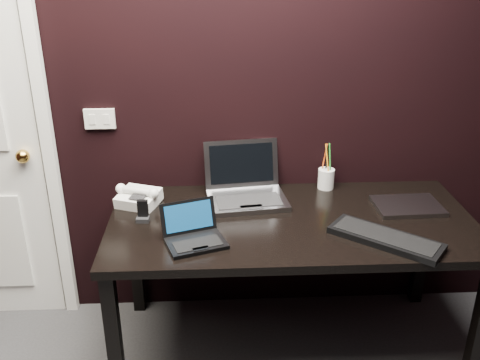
{
  "coord_description": "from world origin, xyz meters",
  "views": [
    {
      "loc": [
        -0.05,
        -0.79,
        1.91
      ],
      "look_at": [
        0.05,
        1.35,
        0.97
      ],
      "focal_mm": 40.0,
      "sensor_mm": 36.0,
      "label": 1
    }
  ],
  "objects_px": {
    "desk": "(291,234)",
    "silver_laptop": "(246,190)",
    "mobile_phone": "(143,213)",
    "closed_laptop": "(407,206)",
    "desk_phone": "(138,197)",
    "ext_keyboard": "(386,238)",
    "pen_cup": "(326,178)",
    "netbook": "(194,235)"
  },
  "relations": [
    {
      "from": "desk_phone",
      "to": "pen_cup",
      "type": "height_order",
      "value": "pen_cup"
    },
    {
      "from": "closed_laptop",
      "to": "mobile_phone",
      "type": "distance_m",
      "value": 1.27
    },
    {
      "from": "ext_keyboard",
      "to": "mobile_phone",
      "type": "xyz_separation_m",
      "value": [
        -1.06,
        0.24,
        0.02
      ]
    },
    {
      "from": "desk",
      "to": "ext_keyboard",
      "type": "relative_size",
      "value": 3.57
    },
    {
      "from": "silver_laptop",
      "to": "pen_cup",
      "type": "relative_size",
      "value": 1.69
    },
    {
      "from": "ext_keyboard",
      "to": "pen_cup",
      "type": "distance_m",
      "value": 0.58
    },
    {
      "from": "closed_laptop",
      "to": "mobile_phone",
      "type": "xyz_separation_m",
      "value": [
        -1.27,
        -0.06,
        0.03
      ]
    },
    {
      "from": "netbook",
      "to": "closed_laptop",
      "type": "height_order",
      "value": "netbook"
    },
    {
      "from": "ext_keyboard",
      "to": "netbook",
      "type": "bearing_deg",
      "value": 177.48
    },
    {
      "from": "closed_laptop",
      "to": "desk_phone",
      "type": "height_order",
      "value": "desk_phone"
    },
    {
      "from": "desk",
      "to": "closed_laptop",
      "type": "bearing_deg",
      "value": 8.6
    },
    {
      "from": "desk",
      "to": "mobile_phone",
      "type": "relative_size",
      "value": 16.93
    },
    {
      "from": "desk_phone",
      "to": "pen_cup",
      "type": "relative_size",
      "value": 0.96
    },
    {
      "from": "closed_laptop",
      "to": "pen_cup",
      "type": "height_order",
      "value": "pen_cup"
    },
    {
      "from": "mobile_phone",
      "to": "desk",
      "type": "bearing_deg",
      "value": -1.83
    },
    {
      "from": "silver_laptop",
      "to": "pen_cup",
      "type": "height_order",
      "value": "silver_laptop"
    },
    {
      "from": "silver_laptop",
      "to": "pen_cup",
      "type": "distance_m",
      "value": 0.44
    },
    {
      "from": "netbook",
      "to": "closed_laptop",
      "type": "xyz_separation_m",
      "value": [
        1.02,
        0.27,
        -0.02
      ]
    },
    {
      "from": "netbook",
      "to": "desk_phone",
      "type": "bearing_deg",
      "value": 127.11
    },
    {
      "from": "desk",
      "to": "silver_laptop",
      "type": "height_order",
      "value": "silver_laptop"
    },
    {
      "from": "desk",
      "to": "desk_phone",
      "type": "height_order",
      "value": "desk_phone"
    },
    {
      "from": "mobile_phone",
      "to": "pen_cup",
      "type": "xyz_separation_m",
      "value": [
        0.91,
        0.32,
        0.02
      ]
    },
    {
      "from": "pen_cup",
      "to": "ext_keyboard",
      "type": "bearing_deg",
      "value": -74.99
    },
    {
      "from": "closed_laptop",
      "to": "desk_phone",
      "type": "relative_size",
      "value": 1.37
    },
    {
      "from": "ext_keyboard",
      "to": "closed_laptop",
      "type": "xyz_separation_m",
      "value": [
        0.2,
        0.31,
        -0.0
      ]
    },
    {
      "from": "desk",
      "to": "ext_keyboard",
      "type": "bearing_deg",
      "value": -30.63
    },
    {
      "from": "desk_phone",
      "to": "desk",
      "type": "bearing_deg",
      "value": -14.37
    },
    {
      "from": "desk_phone",
      "to": "mobile_phone",
      "type": "bearing_deg",
      "value": -76.21
    },
    {
      "from": "silver_laptop",
      "to": "closed_laptop",
      "type": "bearing_deg",
      "value": -10.08
    },
    {
      "from": "desk_phone",
      "to": "ext_keyboard",
      "type": "bearing_deg",
      "value": -20.29
    },
    {
      "from": "pen_cup",
      "to": "mobile_phone",
      "type": "bearing_deg",
      "value": -160.93
    },
    {
      "from": "ext_keyboard",
      "to": "desk",
      "type": "bearing_deg",
      "value": 149.37
    },
    {
      "from": "pen_cup",
      "to": "closed_laptop",
      "type": "bearing_deg",
      "value": -35.51
    },
    {
      "from": "desk",
      "to": "silver_laptop",
      "type": "relative_size",
      "value": 4.06
    },
    {
      "from": "closed_laptop",
      "to": "ext_keyboard",
      "type": "bearing_deg",
      "value": -123.25
    },
    {
      "from": "desk",
      "to": "pen_cup",
      "type": "xyz_separation_m",
      "value": [
        0.22,
        0.34,
        0.14
      ]
    },
    {
      "from": "netbook",
      "to": "ext_keyboard",
      "type": "height_order",
      "value": "netbook"
    },
    {
      "from": "desk",
      "to": "mobile_phone",
      "type": "distance_m",
      "value": 0.7
    },
    {
      "from": "desk",
      "to": "mobile_phone",
      "type": "height_order",
      "value": "mobile_phone"
    },
    {
      "from": "closed_laptop",
      "to": "pen_cup",
      "type": "bearing_deg",
      "value": 144.49
    },
    {
      "from": "desk",
      "to": "mobile_phone",
      "type": "bearing_deg",
      "value": 178.17
    },
    {
      "from": "desk_phone",
      "to": "netbook",
      "type": "bearing_deg",
      "value": -52.89
    }
  ]
}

